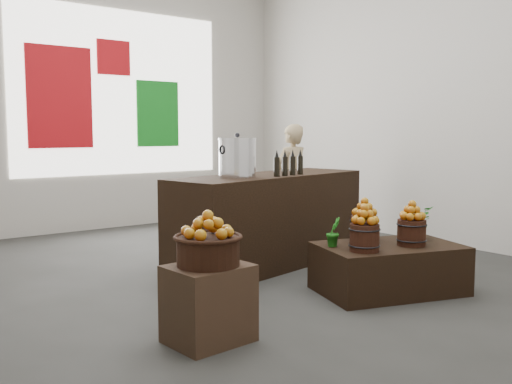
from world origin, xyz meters
TOP-DOWN VIEW (x-y plane):
  - ground at (0.00, 0.00)m, footprint 7.00×7.00m
  - back_wall at (0.00, 3.50)m, footprint 6.00×0.04m
  - back_opening at (0.30, 3.48)m, footprint 3.20×0.02m
  - deco_red_left at (-0.60, 3.47)m, footprint 0.90×0.04m
  - deco_green_right at (0.90, 3.47)m, footprint 0.70×0.04m
  - deco_red_upper at (0.20, 3.47)m, footprint 0.50×0.04m
  - crate at (-1.23, -1.32)m, footprint 0.56×0.47m
  - wicker_basket at (-1.23, -1.32)m, footprint 0.42×0.42m
  - apples_in_basket at (-1.23, -1.32)m, footprint 0.33×0.33m
  - display_table at (0.70, -1.26)m, footprint 1.41×1.10m
  - apple_bucket_front_left at (0.31, -1.32)m, footprint 0.25×0.25m
  - apples_in_bucket_front_left at (0.31, -1.32)m, footprint 0.19×0.19m
  - apple_bucket_front_right at (0.83, -1.40)m, footprint 0.25×0.25m
  - apples_in_bucket_front_right at (0.83, -1.40)m, footprint 0.19×0.19m
  - apple_bucket_rear at (0.65, -1.01)m, footprint 0.25×0.25m
  - apples_in_bucket_rear at (0.65, -1.01)m, footprint 0.19×0.19m
  - herb_garnish_right at (1.13, -1.23)m, footprint 0.31×0.28m
  - herb_garnish_left at (0.25, -1.02)m, footprint 0.17×0.16m
  - counter at (0.50, 0.20)m, footprint 2.48×1.21m
  - stock_pot_left at (0.02, 0.10)m, footprint 0.37×0.37m
  - oil_cruets at (0.54, -0.04)m, footprint 0.35×0.13m
  - shopper at (1.83, 1.39)m, footprint 0.58×0.41m

SIDE VIEW (x-z plane):
  - ground at x=0.00m, z-range 0.00..0.00m
  - display_table at x=0.70m, z-range 0.00..0.43m
  - crate at x=-1.23m, z-range 0.00..0.53m
  - counter at x=0.50m, z-range 0.00..0.97m
  - apple_bucket_front_left at x=0.31m, z-range 0.43..0.66m
  - apple_bucket_front_right at x=0.83m, z-range 0.43..0.66m
  - apple_bucket_rear at x=0.65m, z-range 0.43..0.66m
  - herb_garnish_left at x=0.25m, z-range 0.43..0.69m
  - herb_garnish_right at x=1.13m, z-range 0.43..0.73m
  - wicker_basket at x=-1.23m, z-range 0.53..0.72m
  - apples_in_bucket_front_left at x=0.31m, z-range 0.66..0.82m
  - apples_in_bucket_front_right at x=0.83m, z-range 0.66..0.82m
  - apples_in_bucket_rear at x=0.65m, z-range 0.66..0.82m
  - shopper at x=1.83m, z-range 0.00..1.53m
  - apples_in_basket at x=-1.23m, z-range 0.72..0.90m
  - oil_cruets at x=0.54m, z-range 0.97..1.25m
  - stock_pot_left at x=0.02m, z-range 0.97..1.34m
  - deco_green_right at x=0.90m, z-range 1.20..2.20m
  - deco_red_left at x=-0.60m, z-range 1.20..2.60m
  - back_wall at x=0.00m, z-range 0.00..4.00m
  - back_opening at x=0.30m, z-range 0.80..3.20m
  - deco_red_upper at x=0.20m, z-range 2.25..2.75m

